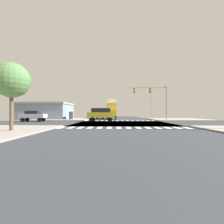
{
  "coord_description": "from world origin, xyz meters",
  "views": [
    {
      "loc": [
        -1.1,
        -23.57,
        1.55
      ],
      "look_at": [
        -1.78,
        6.53,
        1.7
      ],
      "focal_mm": 25.13,
      "sensor_mm": 36.0,
      "label": 1
    }
  ],
  "objects_px": {
    "sedan_farside_1": "(113,114)",
    "bank_building": "(47,111)",
    "street_lamp": "(150,99)",
    "suv_nearside_1": "(101,114)",
    "sidewalk_tree": "(11,80)",
    "sedan_crossing_2": "(33,115)",
    "box_truck_queued_1": "(112,109)",
    "traffic_signal_mast": "(152,95)",
    "sedan_leading_3": "(100,114)"
  },
  "relations": [
    {
      "from": "sedan_farside_1",
      "to": "bank_building",
      "type": "bearing_deg",
      "value": 52.39
    },
    {
      "from": "sedan_farside_1",
      "to": "street_lamp",
      "type": "bearing_deg",
      "value": 120.98
    },
    {
      "from": "suv_nearside_1",
      "to": "sidewalk_tree",
      "type": "bearing_deg",
      "value": -21.64
    },
    {
      "from": "street_lamp",
      "to": "bank_building",
      "type": "bearing_deg",
      "value": -171.94
    },
    {
      "from": "sedan_crossing_2",
      "to": "box_truck_queued_1",
      "type": "xyz_separation_m",
      "value": [
        13.5,
        10.8,
        1.45
      ]
    },
    {
      "from": "street_lamp",
      "to": "box_truck_queued_1",
      "type": "xyz_separation_m",
      "value": [
        -10.03,
        -3.27,
        -2.53
      ]
    },
    {
      "from": "street_lamp",
      "to": "suv_nearside_1",
      "type": "xyz_separation_m",
      "value": [
        -11.63,
        -14.07,
        -3.7
      ]
    },
    {
      "from": "sedan_crossing_2",
      "to": "street_lamp",
      "type": "bearing_deg",
      "value": 120.88
    },
    {
      "from": "sedan_farside_1",
      "to": "box_truck_queued_1",
      "type": "xyz_separation_m",
      "value": [
        -0.0,
        -19.97,
        1.45
      ]
    },
    {
      "from": "sidewalk_tree",
      "to": "traffic_signal_mast",
      "type": "bearing_deg",
      "value": 49.58
    },
    {
      "from": "sedan_crossing_2",
      "to": "sedan_leading_3",
      "type": "distance_m",
      "value": 16.79
    },
    {
      "from": "box_truck_queued_1",
      "to": "sedan_crossing_2",
      "type": "bearing_deg",
      "value": 38.65
    },
    {
      "from": "sedan_leading_3",
      "to": "bank_building",
      "type": "bearing_deg",
      "value": 11.9
    },
    {
      "from": "bank_building",
      "to": "traffic_signal_mast",
      "type": "bearing_deg",
      "value": -16.37
    },
    {
      "from": "suv_nearside_1",
      "to": "sedan_leading_3",
      "type": "xyz_separation_m",
      "value": [
        -1.4,
        13.1,
        -0.28
      ]
    },
    {
      "from": "suv_nearside_1",
      "to": "sedan_crossing_2",
      "type": "height_order",
      "value": "suv_nearside_1"
    },
    {
      "from": "street_lamp",
      "to": "bank_building",
      "type": "height_order",
      "value": "street_lamp"
    },
    {
      "from": "traffic_signal_mast",
      "to": "bank_building",
      "type": "height_order",
      "value": "traffic_signal_mast"
    },
    {
      "from": "traffic_signal_mast",
      "to": "sidewalk_tree",
      "type": "relative_size",
      "value": 1.28
    },
    {
      "from": "traffic_signal_mast",
      "to": "street_lamp",
      "type": "relative_size",
      "value": 0.83
    },
    {
      "from": "box_truck_queued_1",
      "to": "sedan_farside_1",
      "type": "bearing_deg",
      "value": -90.0
    },
    {
      "from": "bank_building",
      "to": "street_lamp",
      "type": "bearing_deg",
      "value": 8.06
    },
    {
      "from": "sidewalk_tree",
      "to": "sedan_leading_3",
      "type": "xyz_separation_m",
      "value": [
        4.44,
        27.83,
        -3.02
      ]
    },
    {
      "from": "suv_nearside_1",
      "to": "sedan_crossing_2",
      "type": "xyz_separation_m",
      "value": [
        -11.9,
        -0.0,
        -0.28
      ]
    },
    {
      "from": "traffic_signal_mast",
      "to": "bank_building",
      "type": "bearing_deg",
      "value": 163.63
    },
    {
      "from": "street_lamp",
      "to": "sedan_leading_3",
      "type": "bearing_deg",
      "value": -175.75
    },
    {
      "from": "bank_building",
      "to": "suv_nearside_1",
      "type": "distance_m",
      "value": 17.53
    },
    {
      "from": "box_truck_queued_1",
      "to": "bank_building",
      "type": "bearing_deg",
      "value": 1.34
    },
    {
      "from": "sidewalk_tree",
      "to": "suv_nearside_1",
      "type": "xyz_separation_m",
      "value": [
        5.84,
        14.73,
        -2.75
      ]
    },
    {
      "from": "street_lamp",
      "to": "suv_nearside_1",
      "type": "relative_size",
      "value": 1.87
    },
    {
      "from": "sedan_crossing_2",
      "to": "traffic_signal_mast",
      "type": "bearing_deg",
      "value": 99.13
    },
    {
      "from": "traffic_signal_mast",
      "to": "box_truck_queued_1",
      "type": "relative_size",
      "value": 0.99
    },
    {
      "from": "traffic_signal_mast",
      "to": "sedan_leading_3",
      "type": "height_order",
      "value": "traffic_signal_mast"
    },
    {
      "from": "box_truck_queued_1",
      "to": "traffic_signal_mast",
      "type": "bearing_deg",
      "value": 137.66
    },
    {
      "from": "street_lamp",
      "to": "bank_building",
      "type": "relative_size",
      "value": 0.69
    },
    {
      "from": "sedan_farside_1",
      "to": "box_truck_queued_1",
      "type": "bearing_deg",
      "value": 90.0
    },
    {
      "from": "sedan_crossing_2",
      "to": "sedan_leading_3",
      "type": "relative_size",
      "value": 1.0
    },
    {
      "from": "traffic_signal_mast",
      "to": "bank_building",
      "type": "relative_size",
      "value": 0.58
    },
    {
      "from": "street_lamp",
      "to": "sedan_leading_3",
      "type": "relative_size",
      "value": 2.0
    },
    {
      "from": "box_truck_queued_1",
      "to": "sedan_leading_3",
      "type": "height_order",
      "value": "box_truck_queued_1"
    },
    {
      "from": "suv_nearside_1",
      "to": "sedan_leading_3",
      "type": "bearing_deg",
      "value": -173.9
    },
    {
      "from": "street_lamp",
      "to": "sedan_leading_3",
      "type": "height_order",
      "value": "street_lamp"
    },
    {
      "from": "sedan_farside_1",
      "to": "sedan_leading_3",
      "type": "distance_m",
      "value": 17.92
    },
    {
      "from": "street_lamp",
      "to": "sedan_farside_1",
      "type": "relative_size",
      "value": 2.0
    },
    {
      "from": "sidewalk_tree",
      "to": "sedan_crossing_2",
      "type": "bearing_deg",
      "value": 112.38
    },
    {
      "from": "suv_nearside_1",
      "to": "sedan_crossing_2",
      "type": "bearing_deg",
      "value": -90.0
    },
    {
      "from": "street_lamp",
      "to": "sedan_farside_1",
      "type": "bearing_deg",
      "value": 120.98
    },
    {
      "from": "traffic_signal_mast",
      "to": "suv_nearside_1",
      "type": "distance_m",
      "value": 10.89
    },
    {
      "from": "traffic_signal_mast",
      "to": "sedan_farside_1",
      "type": "xyz_separation_m",
      "value": [
        -8.05,
        27.31,
        -3.95
      ]
    },
    {
      "from": "sedan_farside_1",
      "to": "box_truck_queued_1",
      "type": "relative_size",
      "value": 0.6
    }
  ]
}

